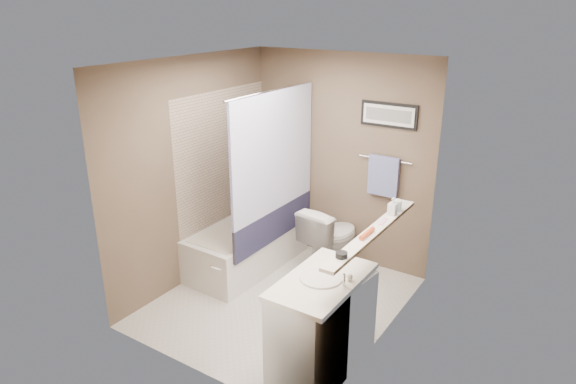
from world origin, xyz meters
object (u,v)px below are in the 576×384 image
Objects in this scene: candle_bowl_near at (341,255)px; hair_brush_front at (367,233)px; bathtub at (247,246)px; vanity at (322,327)px; toilet at (331,238)px; glass_jar at (397,205)px; soap_bottle at (393,206)px.

candle_bowl_near is 0.41× the size of hair_brush_front.
bathtub is 2.30m from candle_bowl_near.
hair_brush_front reaches higher than candle_bowl_near.
bathtub is 1.67× the size of vanity.
bathtub is 6.82× the size of hair_brush_front.
toilet is 1.72m from vanity.
glass_jar is 0.12m from soap_bottle.
bathtub is 16.67× the size of candle_bowl_near.
vanity is at bearing 124.06° from toilet.
bathtub is at bearing 36.28° from toilet.
glass_jar is at bearing 158.69° from toilet.
hair_brush_front is (1.79, -0.71, 0.89)m from bathtub.
hair_brush_front is at bearing -90.00° from glass_jar.
glass_jar is 0.64× the size of soap_bottle.
toilet is 7.79× the size of glass_jar.
candle_bowl_near is 0.90× the size of glass_jar.
soap_bottle reaches higher than hair_brush_front.
glass_jar is (0.19, 1.01, 0.77)m from vanity.
hair_brush_front is 0.53m from soap_bottle.
toilet is 1.67m from hair_brush_front.
vanity is at bearing -101.58° from soap_bottle.
glass_jar is (1.79, -0.07, 0.92)m from bathtub.
vanity is 0.85m from hair_brush_front.
hair_brush_front reaches higher than vanity.
toilet is at bearing 145.89° from soap_bottle.
soap_bottle is at bearing -90.00° from glass_jar.
candle_bowl_near is 1.08m from glass_jar.
candle_bowl_near is (0.19, -0.07, 0.73)m from vanity.
bathtub is at bearing 147.11° from candle_bowl_near.
toilet is 1.39m from soap_bottle.
vanity is at bearing -32.74° from bathtub.
hair_brush_front is 2.20× the size of glass_jar.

